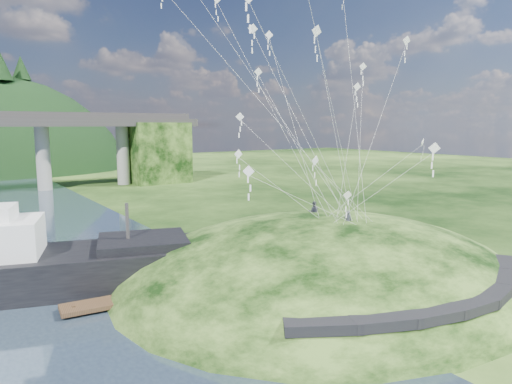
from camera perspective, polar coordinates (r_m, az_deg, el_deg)
ground at (r=32.81m, az=0.28°, el=-14.08°), size 320.00×320.00×0.00m
grass_hill at (r=39.54m, az=8.30°, el=-12.49°), size 36.00×32.00×13.00m
footpath at (r=30.94m, az=23.06°, el=-12.05°), size 22.29×5.84×0.83m
work_barge at (r=38.59m, az=-26.57°, el=-8.06°), size 25.90×14.22×8.76m
wooden_dock at (r=34.56m, az=-12.99°, el=-12.42°), size 12.36×3.15×0.87m
kite_flyers at (r=39.90m, az=8.11°, el=-1.39°), size 1.47×5.53×1.93m
kite_swarm at (r=36.83m, az=5.08°, el=15.18°), size 19.97×17.52×20.15m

